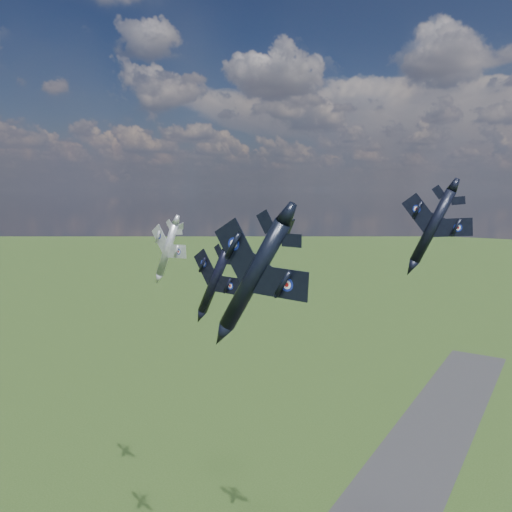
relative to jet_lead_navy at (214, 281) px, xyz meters
The scene contains 4 objects.
jet_lead_navy is the anchor object (origin of this frame).
jet_right_navy 33.09m from the jet_lead_navy, 46.93° to the right, with size 10.35×14.43×2.99m, color black, non-canonical shape.
jet_high_navy 31.77m from the jet_lead_navy, 25.35° to the left, with size 10.63×14.82×3.07m, color black, non-canonical shape.
jet_left_silver 30.40m from the jet_lead_navy, 145.44° to the left, with size 11.60×16.17×3.35m, color #94979D, non-canonical shape.
Camera 1 is at (39.86, -46.90, 92.28)m, focal length 35.00 mm.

